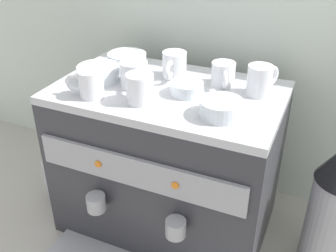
{
  "coord_description": "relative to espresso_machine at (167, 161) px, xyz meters",
  "views": [
    {
      "loc": [
        0.42,
        -0.95,
        0.98
      ],
      "look_at": [
        0.0,
        0.0,
        0.38
      ],
      "focal_mm": 42.3,
      "sensor_mm": 36.0,
      "label": 1
    }
  ],
  "objects": [
    {
      "name": "ground_plane",
      "position": [
        0.0,
        0.0,
        -0.25
      ],
      "size": [
        4.0,
        4.0,
        0.0
      ],
      "primitive_type": "plane",
      "color": "#9E998E"
    },
    {
      "name": "ceramic_bowl_3",
      "position": [
        -0.19,
        0.12,
        0.27
      ],
      "size": [
        0.12,
        0.12,
        0.04
      ],
      "color": "silver",
      "rests_on": "espresso_machine"
    },
    {
      "name": "tiled_backsplash_wall",
      "position": [
        0.0,
        0.32,
        0.25
      ],
      "size": [
        2.8,
        0.03,
        1.0
      ],
      "primitive_type": "cube",
      "color": "silver",
      "rests_on": "ground_plane"
    },
    {
      "name": "espresso_machine",
      "position": [
        0.0,
        0.0,
        0.0
      ],
      "size": [
        0.66,
        0.51,
        0.5
      ],
      "color": "#2D2D33",
      "rests_on": "ground_plane"
    },
    {
      "name": "ceramic_cup_0",
      "position": [
        -0.18,
        -0.13,
        0.29
      ],
      "size": [
        0.11,
        0.07,
        0.08
      ],
      "color": "white",
      "rests_on": "espresso_machine"
    },
    {
      "name": "ceramic_bowl_2",
      "position": [
        -0.22,
        -0.02,
        0.27
      ],
      "size": [
        0.13,
        0.13,
        0.04
      ],
      "color": "silver",
      "rests_on": "espresso_machine"
    },
    {
      "name": "ceramic_cup_1",
      "position": [
        0.25,
        0.08,
        0.29
      ],
      "size": [
        0.08,
        0.11,
        0.08
      ],
      "color": "white",
      "rests_on": "espresso_machine"
    },
    {
      "name": "ceramic_cup_4",
      "position": [
        -0.02,
        0.09,
        0.29
      ],
      "size": [
        0.07,
        0.11,
        0.08
      ],
      "color": "white",
      "rests_on": "espresso_machine"
    },
    {
      "name": "ceramic_cup_3",
      "position": [
        -0.1,
        -0.01,
        0.29
      ],
      "size": [
        0.11,
        0.09,
        0.07
      ],
      "color": "white",
      "rests_on": "espresso_machine"
    },
    {
      "name": "ceramic_cup_5",
      "position": [
        0.14,
        0.09,
        0.29
      ],
      "size": [
        0.07,
        0.1,
        0.07
      ],
      "color": "white",
      "rests_on": "espresso_machine"
    },
    {
      "name": "ceramic_bowl_1",
      "position": [
        0.06,
        -0.01,
        0.27
      ],
      "size": [
        0.09,
        0.09,
        0.03
      ],
      "color": "silver",
      "rests_on": "espresso_machine"
    },
    {
      "name": "ceramic_cup_2",
      "position": [
        -0.04,
        -0.1,
        0.29
      ],
      "size": [
        0.08,
        0.11,
        0.08
      ],
      "color": "white",
      "rests_on": "espresso_machine"
    },
    {
      "name": "ceramic_bowl_0",
      "position": [
        0.19,
        -0.09,
        0.27
      ],
      "size": [
        0.11,
        0.11,
        0.04
      ],
      "color": "silver",
      "rests_on": "espresso_machine"
    },
    {
      "name": "milk_pitcher",
      "position": [
        -0.45,
        -0.02,
        -0.18
      ],
      "size": [
        0.09,
        0.09,
        0.14
      ],
      "primitive_type": "cylinder",
      "color": "#B7B7BC",
      "rests_on": "ground_plane"
    }
  ]
}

